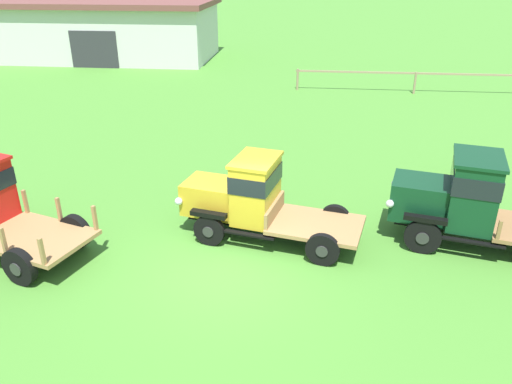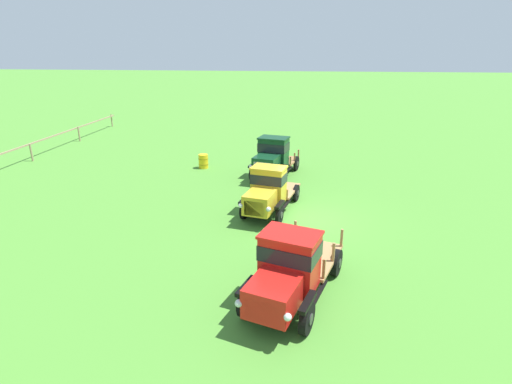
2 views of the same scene
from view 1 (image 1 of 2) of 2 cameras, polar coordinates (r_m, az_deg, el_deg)
name	(u,v)px [view 1 (image 1 of 2)]	position (r m, az deg, el deg)	size (l,w,h in m)	color
ground_plane	(228,270)	(11.78, -3.24, -8.88)	(240.00, 240.00, 0.00)	#47842D
farm_shed	(74,29)	(40.77, -20.12, 17.11)	(20.71, 8.33, 4.05)	silver
paddock_fence	(473,77)	(29.77, 23.58, 11.93)	(19.00, 0.61, 1.16)	#997F60
vintage_truck_second_in_line	(251,198)	(12.67, -0.59, -0.63)	(4.88, 2.57, 2.17)	black
vintage_truck_midrow_center	(463,198)	(13.34, 22.62, -0.66)	(4.75, 2.75, 2.35)	black
oil_drum_beside_row	(472,165)	(17.98, 23.41, 2.89)	(0.61, 0.61, 0.87)	gold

